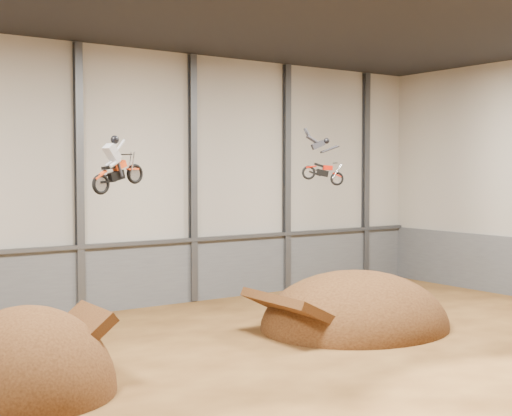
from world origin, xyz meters
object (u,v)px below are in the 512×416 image
at_px(takeoff_ramp, 28,391).
at_px(fmx_rider_a, 120,160).
at_px(landing_ramp, 355,327).
at_px(fmx_rider_b, 322,157).

distance_m(takeoff_ramp, fmx_rider_a, 8.71).
bearing_deg(takeoff_ramp, landing_ramp, 3.37).
distance_m(takeoff_ramp, landing_ramp, 15.82).
relative_size(fmx_rider_a, fmx_rider_b, 0.87).
relative_size(takeoff_ramp, fmx_rider_a, 2.83).
height_order(landing_ramp, fmx_rider_b, fmx_rider_b).
height_order(takeoff_ramp, fmx_rider_a, fmx_rider_a).
distance_m(landing_ramp, fmx_rider_a, 14.40).
xyz_separation_m(takeoff_ramp, landing_ramp, (15.79, 0.93, 0.00)).
xyz_separation_m(landing_ramp, fmx_rider_b, (-1.41, 0.84, 8.07)).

